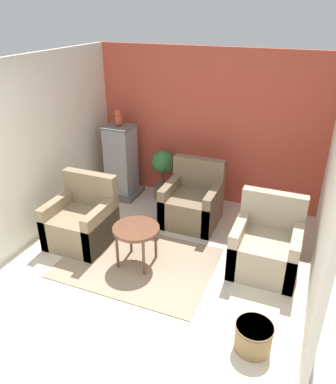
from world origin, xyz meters
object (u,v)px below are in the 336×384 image
at_px(armchair_middle, 192,203).
at_px(potted_plant, 163,169).
at_px(armchair_left, 82,222).
at_px(armchair_right, 266,247).
at_px(coffee_table, 136,232).
at_px(parrot, 119,118).
at_px(birdcage, 121,163).
at_px(wicker_basket, 254,336).

distance_m(armchair_middle, potted_plant, 0.91).
xyz_separation_m(armchair_left, armchair_right, (2.43, 0.35, 0.00)).
relative_size(coffee_table, parrot, 2.15).
relative_size(coffee_table, birdcage, 0.47).
bearing_deg(wicker_basket, coffee_table, 154.29).
distance_m(armchair_left, birdcage, 1.53).
bearing_deg(potted_plant, armchair_left, -107.72).
bearing_deg(coffee_table, potted_plant, 102.69).
bearing_deg(coffee_table, armchair_right, 18.89).
xyz_separation_m(armchair_middle, wicker_basket, (1.31, -2.04, -0.15)).
relative_size(birdcage, potted_plant, 1.43).
relative_size(birdcage, wicker_basket, 3.35).
height_order(armchair_right, parrot, parrot).
xyz_separation_m(armchair_right, armchair_middle, (-1.21, 0.74, 0.00)).
distance_m(armchair_right, potted_plant, 2.31).
xyz_separation_m(armchair_right, birdcage, (-2.62, 1.14, 0.28)).
distance_m(armchair_middle, parrot, 1.80).
xyz_separation_m(birdcage, potted_plant, (0.70, 0.13, -0.05)).
relative_size(coffee_table, potted_plant, 0.67).
relative_size(armchair_middle, wicker_basket, 2.53).
relative_size(armchair_middle, potted_plant, 1.08).
relative_size(armchair_left, wicker_basket, 2.53).
bearing_deg(armchair_middle, birdcage, 164.08).
bearing_deg(wicker_basket, armchair_middle, 122.84).
distance_m(parrot, potted_plant, 1.09).
xyz_separation_m(coffee_table, armchair_middle, (0.30, 1.26, -0.17)).
relative_size(armchair_right, parrot, 3.45).
bearing_deg(armchair_right, wicker_basket, -85.34).
bearing_deg(parrot, coffee_table, -56.39).
bearing_deg(armchair_left, wicker_basket, -20.48).
bearing_deg(armchair_right, armchair_middle, 148.55).
bearing_deg(parrot, birdcage, -90.00).
xyz_separation_m(armchair_right, wicker_basket, (0.11, -1.30, -0.15)).
distance_m(armchair_left, armchair_right, 2.46).
bearing_deg(birdcage, potted_plant, 10.37).
xyz_separation_m(armchair_middle, parrot, (-1.41, 0.40, 1.05)).
bearing_deg(potted_plant, coffee_table, -77.31).
xyz_separation_m(armchair_right, potted_plant, (-1.91, 1.27, 0.23)).
xyz_separation_m(armchair_middle, birdcage, (-1.41, 0.40, 0.28)).
height_order(armchair_left, wicker_basket, armchair_left).
bearing_deg(parrot, potted_plant, 10.19).
bearing_deg(wicker_basket, potted_plant, 128.22).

